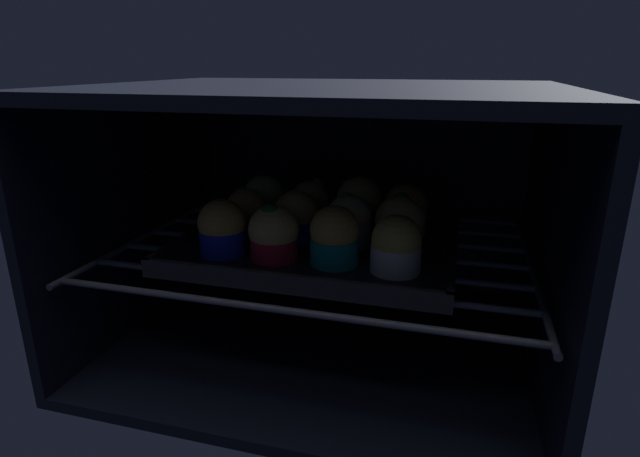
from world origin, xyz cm
name	(u,v)px	position (x,y,z in cm)	size (l,w,h in cm)	color
oven_cavity	(332,216)	(0.00, 26.25, 17.00)	(59.00, 47.00, 37.00)	black
oven_rack	(324,248)	(0.00, 22.00, 13.60)	(54.80, 42.00, 0.80)	#444756
baking_tray	(320,246)	(0.00, 20.05, 14.69)	(35.70, 28.51, 2.20)	black
muffin_row0_col0	(222,228)	(-10.68, 12.85, 18.46)	(6.01, 6.01, 7.02)	#1928B7
muffin_row0_col1	(274,234)	(-3.86, 12.93, 18.36)	(6.18, 6.18, 7.05)	red
muffin_row0_col2	(334,236)	(3.69, 13.20, 18.61)	(5.84, 5.84, 7.17)	#0C8C84
muffin_row0_col3	(396,246)	(11.05, 12.83, 18.27)	(5.80, 5.80, 6.70)	silver
muffin_row1_col0	(246,214)	(-10.60, 20.19, 18.31)	(5.80, 5.80, 6.72)	#7A238C
muffin_row1_col1	(296,218)	(-3.38, 20.20, 18.31)	(6.04, 6.04, 6.82)	#1928B7
muffin_row1_col2	(349,222)	(3.82, 20.40, 18.28)	(5.95, 5.95, 7.03)	silver
muffin_row1_col3	(399,225)	(10.46, 19.93, 18.49)	(6.26, 6.26, 7.49)	#1928B7
muffin_row2_col0	(263,199)	(-10.93, 27.39, 18.48)	(6.08, 6.08, 7.05)	silver
muffin_row2_col1	(310,204)	(-3.67, 27.54, 18.21)	(5.80, 5.80, 6.88)	#0C8C84
muffin_row2_col2	(359,203)	(3.68, 27.55, 18.87)	(6.37, 6.37, 7.79)	#1928B7
muffin_row2_col3	(405,210)	(10.40, 26.99, 18.55)	(6.06, 6.06, 7.14)	silver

